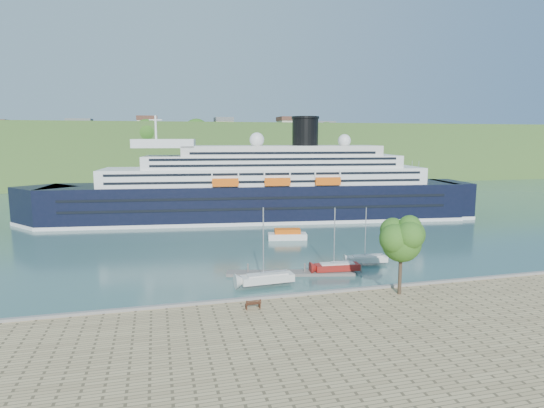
{
  "coord_description": "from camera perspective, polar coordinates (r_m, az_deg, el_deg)",
  "views": [
    {
      "loc": [
        -17.34,
        -46.35,
        18.4
      ],
      "look_at": [
        2.17,
        30.0,
        6.81
      ],
      "focal_mm": 30.0,
      "sensor_mm": 36.0,
      "label": 1
    }
  ],
  "objects": [
    {
      "name": "tender_launch",
      "position": [
        82.77,
        1.94,
        -3.79
      ],
      "size": [
        7.39,
        3.71,
        1.95
      ],
      "primitive_type": null,
      "rotation": [
        0.0,
        0.0,
        -0.19
      ],
      "color": "#E7590D",
      "rests_on": "ground"
    },
    {
      "name": "sailboat_white_near",
      "position": [
        56.35,
        -0.59,
        -5.65
      ],
      "size": [
        7.47,
        2.52,
        9.5
      ],
      "primitive_type": null,
      "rotation": [
        0.0,
        0.0,
        0.07
      ],
      "color": "silver",
      "rests_on": "ground"
    },
    {
      "name": "sailboat_red",
      "position": [
        62.24,
        8.23,
        -4.78
      ],
      "size": [
        6.85,
        2.46,
        8.67
      ],
      "primitive_type": null,
      "rotation": [
        0.0,
        0.0,
        -0.09
      ],
      "color": "maroon",
      "rests_on": "ground"
    },
    {
      "name": "ground",
      "position": [
        52.8,
        5.92,
        -12.07
      ],
      "size": [
        400.0,
        400.0,
        0.0
      ],
      "primitive_type": "plane",
      "color": "#325954",
      "rests_on": "ground"
    },
    {
      "name": "floating_pontoon",
      "position": [
        62.23,
        2.34,
        -8.65
      ],
      "size": [
        17.31,
        5.98,
        0.38
      ],
      "primitive_type": null,
      "rotation": [
        0.0,
        0.0,
        -0.23
      ],
      "color": "slate",
      "rests_on": "ground"
    },
    {
      "name": "far_hillside",
      "position": [
        192.24,
        -9.21,
        6.35
      ],
      "size": [
        400.0,
        50.0,
        24.0
      ],
      "primitive_type": "cube",
      "color": "#385D25",
      "rests_on": "ground"
    },
    {
      "name": "cruise_ship",
      "position": [
        101.09,
        -1.9,
        4.47
      ],
      "size": [
        103.82,
        27.3,
        23.08
      ],
      "primitive_type": null,
      "rotation": [
        0.0,
        0.0,
        -0.12
      ],
      "color": "black",
      "rests_on": "ground"
    },
    {
      "name": "park_bench",
      "position": [
        47.61,
        -2.41,
        -12.38
      ],
      "size": [
        1.74,
        0.82,
        1.09
      ],
      "primitive_type": null,
      "rotation": [
        0.0,
        0.0,
        0.07
      ],
      "color": "#4A2615",
      "rests_on": "promenade"
    },
    {
      "name": "promenade_tree",
      "position": [
        52.5,
        15.88,
        -5.82
      ],
      "size": [
        5.82,
        5.82,
        9.64
      ],
      "primitive_type": null,
      "color": "#306019",
      "rests_on": "promenade"
    },
    {
      "name": "sailboat_white_far",
      "position": [
        67.36,
        11.99,
        -4.14
      ],
      "size": [
        6.41,
        2.58,
        8.05
      ],
      "primitive_type": null,
      "rotation": [
        0.0,
        0.0,
        -0.14
      ],
      "color": "silver",
      "rests_on": "ground"
    },
    {
      "name": "quay_coping",
      "position": [
        52.23,
        6.01,
        -10.97
      ],
      "size": [
        220.0,
        0.5,
        0.3
      ],
      "primitive_type": "cube",
      "color": "slate",
      "rests_on": "promenade"
    }
  ]
}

